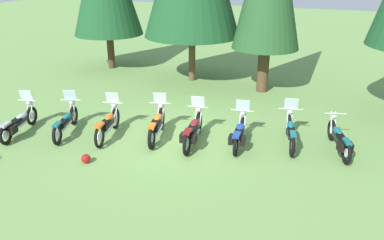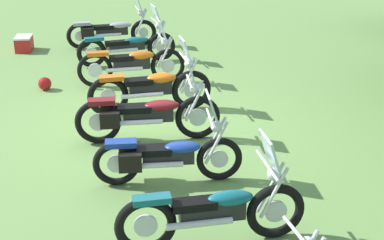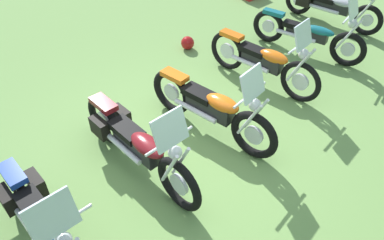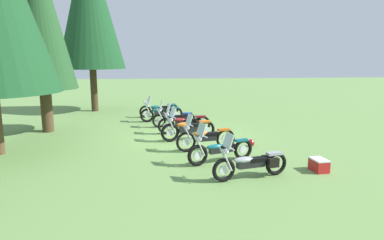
{
  "view_description": "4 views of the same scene",
  "coord_description": "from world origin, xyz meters",
  "px_view_note": "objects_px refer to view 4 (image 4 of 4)",
  "views": [
    {
      "loc": [
        4.71,
        -10.68,
        5.54
      ],
      "look_at": [
        0.44,
        0.39,
        0.64
      ],
      "focal_mm": 36.46,
      "sensor_mm": 36.0,
      "label": 1
    },
    {
      "loc": [
        9.32,
        0.83,
        4.05
      ],
      "look_at": [
        0.99,
        0.73,
        0.53
      ],
      "focal_mm": 53.42,
      "sensor_mm": 36.0,
      "label": 2
    },
    {
      "loc": [
        2.12,
        3.32,
        3.93
      ],
      "look_at": [
        -0.21,
        0.06,
        0.52
      ],
      "focal_mm": 35.04,
      "sensor_mm": 36.0,
      "label": 3
    },
    {
      "loc": [
        -13.79,
        1.06,
        3.34
      ],
      "look_at": [
        1.09,
        -0.38,
        0.51
      ],
      "focal_mm": 30.93,
      "sensor_mm": 36.0,
      "label": 4
    }
  ],
  "objects_px": {
    "motorcycle_0": "(252,163)",
    "motorcycle_1": "(220,149)",
    "motorcycle_5": "(175,118)",
    "pine_tree_3": "(89,2)",
    "dropped_helmet": "(251,143)",
    "pine_tree_2": "(39,15)",
    "motorcycle_2": "(205,137)",
    "motorcycle_4": "(185,123)",
    "motorcycle_3": "(188,129)",
    "motorcycle_7": "(160,109)",
    "picnic_cooler": "(319,165)",
    "motorcycle_6": "(161,113)"
  },
  "relations": [
    {
      "from": "motorcycle_4",
      "to": "motorcycle_2",
      "type": "bearing_deg",
      "value": 92.74
    },
    {
      "from": "motorcycle_5",
      "to": "pine_tree_2",
      "type": "relative_size",
      "value": 0.26
    },
    {
      "from": "motorcycle_6",
      "to": "dropped_helmet",
      "type": "bearing_deg",
      "value": 110.08
    },
    {
      "from": "motorcycle_3",
      "to": "pine_tree_2",
      "type": "bearing_deg",
      "value": -33.81
    },
    {
      "from": "motorcycle_0",
      "to": "motorcycle_3",
      "type": "bearing_deg",
      "value": -86.09
    },
    {
      "from": "motorcycle_3",
      "to": "motorcycle_0",
      "type": "bearing_deg",
      "value": 93.36
    },
    {
      "from": "motorcycle_3",
      "to": "pine_tree_3",
      "type": "bearing_deg",
      "value": -71.27
    },
    {
      "from": "motorcycle_5",
      "to": "motorcycle_6",
      "type": "xyz_separation_m",
      "value": [
        1.51,
        0.66,
        0.02
      ]
    },
    {
      "from": "motorcycle_5",
      "to": "motorcycle_7",
      "type": "height_order",
      "value": "motorcycle_5"
    },
    {
      "from": "motorcycle_1",
      "to": "motorcycle_4",
      "type": "xyz_separation_m",
      "value": [
        4.32,
        0.8,
        0.04
      ]
    },
    {
      "from": "motorcycle_2",
      "to": "pine_tree_2",
      "type": "height_order",
      "value": "pine_tree_2"
    },
    {
      "from": "picnic_cooler",
      "to": "motorcycle_2",
      "type": "bearing_deg",
      "value": 50.1
    },
    {
      "from": "pine_tree_2",
      "to": "pine_tree_3",
      "type": "height_order",
      "value": "pine_tree_3"
    },
    {
      "from": "motorcycle_3",
      "to": "pine_tree_2",
      "type": "distance_m",
      "value": 8.1
    },
    {
      "from": "pine_tree_2",
      "to": "dropped_helmet",
      "type": "xyz_separation_m",
      "value": [
        -3.43,
        -8.56,
        -5.0
      ]
    },
    {
      "from": "motorcycle_5",
      "to": "dropped_helmet",
      "type": "height_order",
      "value": "motorcycle_5"
    },
    {
      "from": "motorcycle_5",
      "to": "dropped_helmet",
      "type": "relative_size",
      "value": 7.8
    },
    {
      "from": "motorcycle_2",
      "to": "motorcycle_3",
      "type": "height_order",
      "value": "motorcycle_3"
    },
    {
      "from": "motorcycle_7",
      "to": "motorcycle_6",
      "type": "bearing_deg",
      "value": 74.85
    },
    {
      "from": "motorcycle_3",
      "to": "pine_tree_3",
      "type": "distance_m",
      "value": 11.45
    },
    {
      "from": "motorcycle_1",
      "to": "motorcycle_2",
      "type": "bearing_deg",
      "value": -98.55
    },
    {
      "from": "motorcycle_3",
      "to": "motorcycle_6",
      "type": "height_order",
      "value": "motorcycle_3"
    },
    {
      "from": "motorcycle_0",
      "to": "motorcycle_1",
      "type": "distance_m",
      "value": 1.59
    },
    {
      "from": "motorcycle_3",
      "to": "motorcycle_2",
      "type": "bearing_deg",
      "value": 94.09
    },
    {
      "from": "motorcycle_1",
      "to": "pine_tree_3",
      "type": "height_order",
      "value": "pine_tree_3"
    },
    {
      "from": "motorcycle_2",
      "to": "motorcycle_4",
      "type": "distance_m",
      "value": 2.88
    },
    {
      "from": "motorcycle_5",
      "to": "pine_tree_3",
      "type": "height_order",
      "value": "pine_tree_3"
    },
    {
      "from": "motorcycle_0",
      "to": "pine_tree_2",
      "type": "distance_m",
      "value": 11.23
    },
    {
      "from": "motorcycle_0",
      "to": "pine_tree_2",
      "type": "bearing_deg",
      "value": -54.92
    },
    {
      "from": "picnic_cooler",
      "to": "pine_tree_2",
      "type": "bearing_deg",
      "value": 57.07
    },
    {
      "from": "motorcycle_1",
      "to": "motorcycle_7",
      "type": "relative_size",
      "value": 1.0
    },
    {
      "from": "motorcycle_5",
      "to": "motorcycle_3",
      "type": "bearing_deg",
      "value": 91.98
    },
    {
      "from": "motorcycle_3",
      "to": "picnic_cooler",
      "type": "relative_size",
      "value": 3.71
    },
    {
      "from": "motorcycle_0",
      "to": "motorcycle_2",
      "type": "relative_size",
      "value": 1.02
    },
    {
      "from": "motorcycle_3",
      "to": "motorcycle_7",
      "type": "xyz_separation_m",
      "value": [
        5.68,
        1.12,
        -0.06
      ]
    },
    {
      "from": "motorcycle_1",
      "to": "picnic_cooler",
      "type": "bearing_deg",
      "value": 139.91
    },
    {
      "from": "motorcycle_4",
      "to": "dropped_helmet",
      "type": "bearing_deg",
      "value": 125.69
    },
    {
      "from": "motorcycle_0",
      "to": "picnic_cooler",
      "type": "bearing_deg",
      "value": 176.41
    },
    {
      "from": "pine_tree_2",
      "to": "motorcycle_0",
      "type": "bearing_deg",
      "value": -131.37
    },
    {
      "from": "pine_tree_3",
      "to": "dropped_helmet",
      "type": "xyz_separation_m",
      "value": [
        -9.31,
        -7.56,
        -6.49
      ]
    },
    {
      "from": "motorcycle_1",
      "to": "picnic_cooler",
      "type": "height_order",
      "value": "motorcycle_1"
    },
    {
      "from": "motorcycle_2",
      "to": "motorcycle_5",
      "type": "bearing_deg",
      "value": -90.49
    },
    {
      "from": "dropped_helmet",
      "to": "pine_tree_2",
      "type": "bearing_deg",
      "value": 68.18
    },
    {
      "from": "motorcycle_2",
      "to": "motorcycle_3",
      "type": "xyz_separation_m",
      "value": [
        1.56,
        0.51,
        0.0
      ]
    },
    {
      "from": "motorcycle_2",
      "to": "motorcycle_4",
      "type": "height_order",
      "value": "motorcycle_4"
    },
    {
      "from": "motorcycle_5",
      "to": "pine_tree_3",
      "type": "relative_size",
      "value": 0.2
    },
    {
      "from": "motorcycle_1",
      "to": "pine_tree_3",
      "type": "xyz_separation_m",
      "value": [
        11.17,
        6.02,
        6.19
      ]
    },
    {
      "from": "motorcycle_5",
      "to": "motorcycle_0",
      "type": "bearing_deg",
      "value": 97.61
    },
    {
      "from": "motorcycle_0",
      "to": "motorcycle_7",
      "type": "bearing_deg",
      "value": -89.59
    },
    {
      "from": "motorcycle_1",
      "to": "motorcycle_6",
      "type": "relative_size",
      "value": 1.0
    }
  ]
}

